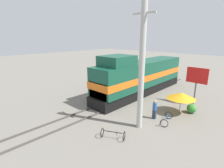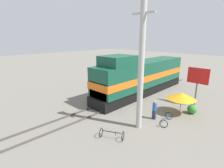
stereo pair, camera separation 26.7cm
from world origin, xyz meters
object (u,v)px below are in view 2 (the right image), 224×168
Objects in this scene: utility_pole at (141,66)px; person_bystander at (154,109)px; vendor_umbrella at (182,96)px; bicycle_spare at (112,134)px; bicycle at (166,119)px; locomotive at (140,77)px; billboard_sign at (198,78)px.

utility_pole reaches higher than person_bystander.
utility_pole is 5.73m from vendor_umbrella.
utility_pole is 5.68× the size of person_bystander.
bicycle is at bearing -46.05° from bicycle_spare.
locomotive is at bearing -51.43° from bicycle.
bicycle_spare is (-1.58, -7.26, -1.36)m from vendor_umbrella.
locomotive is 6.85m from person_bystander.
person_bystander is at bearing -112.92° from vendor_umbrella.
locomotive reaches higher than vendor_umbrella.
bicycle_spare is (-0.47, -4.64, -0.57)m from person_bystander.
person_bystander reaches higher than bicycle.
bicycle is (1.13, 0.02, -0.56)m from person_bystander.
billboard_sign is at bearing 77.84° from person_bystander.
locomotive is at bearing -169.54° from billboard_sign.
utility_pole is 5.44× the size of bicycle_spare.
billboard_sign is 6.30m from bicycle.
locomotive is 6.00× the size of vendor_umbrella.
utility_pole is 5.05m from bicycle.
utility_pole is at bearing -104.55° from vendor_umbrella.
person_bystander is (-1.25, -5.80, -1.93)m from billboard_sign.
locomotive is 8.66× the size of bicycle_spare.
vendor_umbrella is 1.51× the size of person_bystander.
billboard_sign is at bearing 87.43° from vendor_umbrella.
bicycle is (0.02, -2.60, -1.35)m from vendor_umbrella.
bicycle is at bearing 59.29° from utility_pole.
bicycle_spare is (-1.60, -4.67, -0.00)m from bicycle.
locomotive is 8.50× the size of bicycle.
vendor_umbrella is at bearing -39.40° from bicycle_spare.
person_bystander is 4.70m from bicycle_spare.
person_bystander is at bearing -102.16° from billboard_sign.
person_bystander is 1.26m from bicycle.
bicycle is at bearing -37.93° from locomotive.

